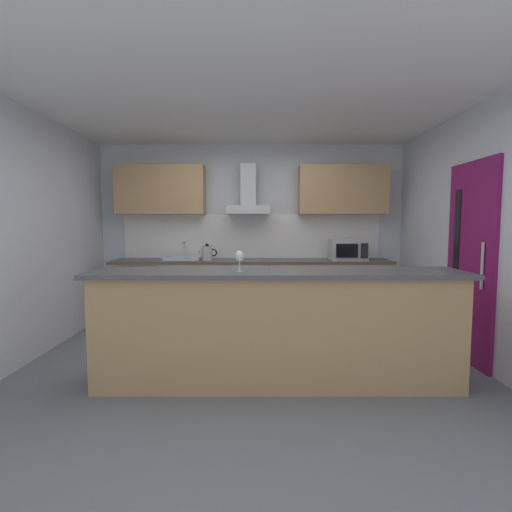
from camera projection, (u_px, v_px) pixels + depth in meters
name	position (u px, v px, depth m)	size (l,w,h in m)	color
ground	(249.00, 361.00, 4.04)	(5.53, 4.88, 0.02)	slate
ceiling	(249.00, 103.00, 3.81)	(5.53, 4.88, 0.02)	white
wall_back	(251.00, 232.00, 5.92)	(5.53, 0.12, 2.60)	silver
wall_left	(20.00, 236.00, 3.92)	(0.12, 4.88, 2.60)	silver
wall_right	(477.00, 236.00, 3.93)	(0.12, 4.88, 2.60)	silver
backsplash_tile	(251.00, 236.00, 5.85)	(3.85, 0.02, 0.66)	white
counter_back	(251.00, 291.00, 5.61)	(3.99, 0.60, 0.90)	tan
counter_island	(276.00, 327.00, 3.40)	(3.24, 0.64, 1.02)	tan
upper_cabinets	(251.00, 190.00, 5.64)	(3.93, 0.32, 0.70)	tan
side_door	(469.00, 263.00, 3.94)	(0.08, 0.85, 2.05)	#7A1456
oven	(247.00, 290.00, 5.58)	(0.60, 0.62, 0.80)	slate
refrigerator	(142.00, 293.00, 5.58)	(0.58, 0.60, 0.85)	white
microwave	(347.00, 250.00, 5.51)	(0.50, 0.38, 0.30)	#B7BABC
sink	(182.00, 258.00, 5.55)	(0.50, 0.40, 0.26)	silver
kettle	(206.00, 253.00, 5.50)	(0.29, 0.15, 0.24)	#B7BABC
range_hood	(247.00, 198.00, 5.60)	(0.62, 0.45, 0.72)	#B7BABC
wine_glass	(239.00, 257.00, 3.28)	(0.08, 0.08, 0.18)	silver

